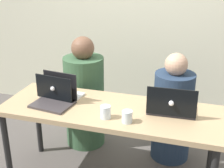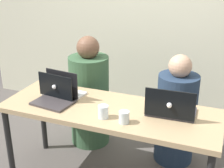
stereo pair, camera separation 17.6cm
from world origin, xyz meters
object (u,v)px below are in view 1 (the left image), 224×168
at_px(laptop_front_left, 55,97).
at_px(laptop_back_left, 59,93).
at_px(person_on_right, 172,113).
at_px(water_glass_center, 106,113).
at_px(laptop_back_right, 172,107).
at_px(water_glass_right, 127,117).
at_px(person_on_left, 85,98).

relative_size(laptop_front_left, laptop_back_left, 0.94).
bearing_deg(person_on_right, water_glass_center, 46.81).
height_order(laptop_front_left, laptop_back_right, laptop_front_left).
relative_size(laptop_front_left, water_glass_center, 3.50).
bearing_deg(laptop_back_right, water_glass_right, 36.81).
bearing_deg(laptop_back_left, person_on_right, -143.94).
height_order(person_on_right, laptop_back_left, person_on_right).
bearing_deg(water_glass_center, laptop_front_left, 165.26).
xyz_separation_m(person_on_left, laptop_back_right, (0.90, -0.49, 0.26)).
height_order(person_on_right, laptop_front_left, person_on_right).
bearing_deg(person_on_right, water_glass_right, 58.15).
relative_size(person_on_right, laptop_back_left, 2.92).
bearing_deg(laptop_front_left, laptop_back_left, 105.75).
height_order(laptop_back_right, laptop_back_left, laptop_back_right).
relative_size(laptop_front_left, water_glass_right, 3.80).
xyz_separation_m(person_on_left, laptop_back_left, (-0.02, -0.49, 0.26)).
height_order(laptop_back_left, water_glass_right, laptop_back_left).
distance_m(person_on_left, water_glass_center, 0.88).
height_order(person_on_right, water_glass_right, person_on_right).
distance_m(person_on_right, laptop_front_left, 1.10).
xyz_separation_m(person_on_right, water_glass_right, (-0.25, -0.72, 0.29)).
bearing_deg(person_on_left, laptop_back_left, 89.04).
bearing_deg(person_on_left, laptop_front_left, 90.97).
bearing_deg(laptop_front_left, person_on_right, 41.01).
distance_m(person_on_left, water_glass_right, 0.99).
relative_size(person_on_left, laptop_back_right, 3.04).
height_order(person_on_left, water_glass_center, person_on_left).
relative_size(water_glass_right, water_glass_center, 0.92).
xyz_separation_m(laptop_front_left, water_glass_right, (0.63, -0.14, -0.01)).
bearing_deg(water_glass_center, person_on_left, 122.58).
xyz_separation_m(person_on_right, laptop_back_right, (0.03, -0.49, 0.30)).
bearing_deg(laptop_front_left, water_glass_center, -7.48).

